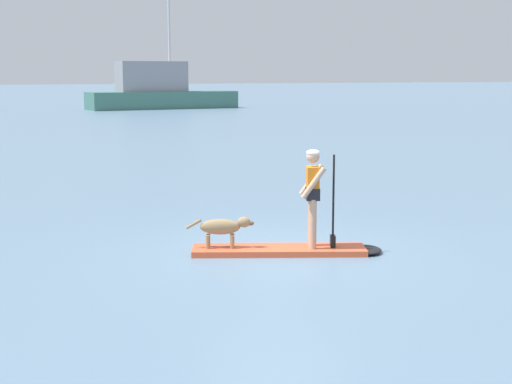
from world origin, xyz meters
TOP-DOWN VIEW (x-y plane):
  - ground_plane at (0.00, 0.00)m, footprint 400.00×400.00m
  - paddleboard at (0.21, -0.08)m, footprint 3.22×1.81m
  - person_paddler at (0.53, -0.21)m, footprint 0.68×0.59m
  - dog at (-0.87, 0.34)m, footprint 1.09×0.49m
  - moored_boat_outer at (12.64, 52.43)m, footprint 12.96×4.12m

SIDE VIEW (x-z plane):
  - ground_plane at x=0.00m, z-range 0.00..0.00m
  - paddleboard at x=0.21m, z-range 0.00..0.10m
  - dog at x=-0.87m, z-range 0.18..0.71m
  - person_paddler at x=0.53m, z-range 0.23..1.88m
  - moored_boat_outer at x=12.64m, z-range -4.03..6.98m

